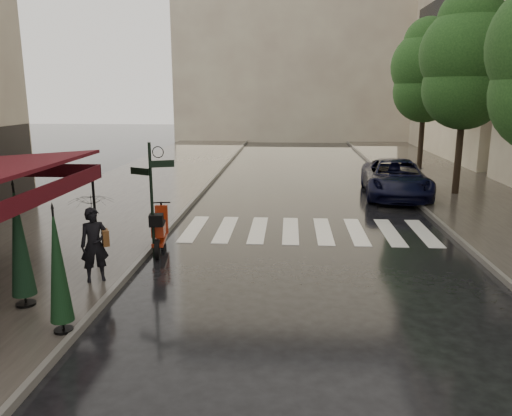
# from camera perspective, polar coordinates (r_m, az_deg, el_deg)

# --- Properties ---
(ground) EXTENTS (120.00, 120.00, 0.00)m
(ground) POSITION_cam_1_polar(r_m,az_deg,el_deg) (10.74, -9.47, -10.94)
(ground) COLOR black
(ground) RESTS_ON ground
(sidewalk_near) EXTENTS (6.00, 60.00, 0.12)m
(sidewalk_near) POSITION_cam_1_polar(r_m,az_deg,el_deg) (23.00, -13.62, 1.98)
(sidewalk_near) COLOR #38332D
(sidewalk_near) RESTS_ON ground
(sidewalk_far) EXTENTS (5.50, 60.00, 0.12)m
(sidewalk_far) POSITION_cam_1_polar(r_m,az_deg,el_deg) (23.32, 23.53, 1.40)
(sidewalk_far) COLOR #38332D
(sidewalk_far) RESTS_ON ground
(curb_near) EXTENTS (0.12, 60.00, 0.16)m
(curb_near) POSITION_cam_1_polar(r_m,az_deg,el_deg) (22.28, -6.11, 1.96)
(curb_near) COLOR #595651
(curb_near) RESTS_ON ground
(curb_far) EXTENTS (0.12, 60.00, 0.16)m
(curb_far) POSITION_cam_1_polar(r_m,az_deg,el_deg) (22.52, 16.81, 1.59)
(curb_far) COLOR #595651
(curb_far) RESTS_ON ground
(crosswalk) EXTENTS (7.85, 3.20, 0.01)m
(crosswalk) POSITION_cam_1_polar(r_m,az_deg,el_deg) (16.13, 5.84, -2.58)
(crosswalk) COLOR silver
(crosswalk) RESTS_ON ground
(signpost) EXTENTS (1.17, 0.29, 3.10)m
(signpost) POSITION_cam_1_polar(r_m,az_deg,el_deg) (13.27, -11.84, 1.91)
(signpost) COLOR black
(signpost) RESTS_ON ground
(haussmann_far) EXTENTS (8.00, 16.00, 18.50)m
(haussmann_far) POSITION_cam_1_polar(r_m,az_deg,el_deg) (38.55, 26.90, 19.05)
(haussmann_far) COLOR tan
(haussmann_far) RESTS_ON ground
(backdrop_building) EXTENTS (22.00, 6.00, 20.00)m
(backdrop_building) POSITION_cam_1_polar(r_m,az_deg,el_deg) (47.87, 4.88, 19.81)
(backdrop_building) COLOR tan
(backdrop_building) RESTS_ON ground
(tree_mid) EXTENTS (3.80, 3.80, 8.34)m
(tree_mid) POSITION_cam_1_polar(r_m,az_deg,el_deg) (22.71, 22.98, 15.24)
(tree_mid) COLOR black
(tree_mid) RESTS_ON sidewalk_far
(tree_far) EXTENTS (3.80, 3.80, 8.16)m
(tree_far) POSITION_cam_1_polar(r_m,az_deg,el_deg) (29.47, 18.87, 14.56)
(tree_far) COLOR black
(tree_far) RESTS_ON sidewalk_far
(pedestrian_with_umbrella) EXTENTS (1.38, 1.39, 2.48)m
(pedestrian_with_umbrella) POSITION_cam_1_polar(r_m,az_deg,el_deg) (11.69, -18.24, -0.30)
(pedestrian_with_umbrella) COLOR black
(pedestrian_with_umbrella) RESTS_ON sidewalk_near
(scooter) EXTENTS (0.64, 1.92, 1.26)m
(scooter) POSITION_cam_1_polar(r_m,az_deg,el_deg) (14.09, -10.96, -2.62)
(scooter) COLOR black
(scooter) RESTS_ON ground
(parked_car) EXTENTS (3.00, 5.77, 1.55)m
(parked_car) POSITION_cam_1_polar(r_m,az_deg,el_deg) (22.06, 15.64, 3.29)
(parked_car) COLOR black
(parked_car) RESTS_ON ground
(parasol_front) EXTENTS (0.42, 0.42, 2.34)m
(parasol_front) POSITION_cam_1_polar(r_m,az_deg,el_deg) (9.46, -21.72, -6.12)
(parasol_front) COLOR black
(parasol_front) RESTS_ON sidewalk_near
(parasol_back) EXTENTS (0.48, 0.48, 2.54)m
(parasol_back) POSITION_cam_1_polar(r_m,az_deg,el_deg) (10.91, -25.46, -3.37)
(parasol_back) COLOR black
(parasol_back) RESTS_ON sidewalk_near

